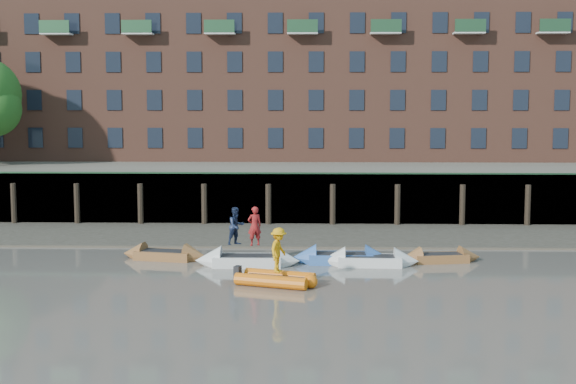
{
  "coord_description": "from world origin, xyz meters",
  "views": [
    {
      "loc": [
        0.62,
        -27.55,
        7.64
      ],
      "look_at": [
        -0.5,
        12.0,
        3.2
      ],
      "focal_mm": 50.0,
      "sensor_mm": 36.0,
      "label": 1
    }
  ],
  "objects_px": {
    "rowboat_2": "(165,255)",
    "rowboat_6": "(440,258)",
    "person_rower_a": "(255,226)",
    "person_rower_b": "(236,226)",
    "rowboat_5": "(370,261)",
    "person_rib_crew": "(279,250)",
    "rowboat_3": "(247,261)",
    "rib_tender": "(279,279)",
    "rowboat_4": "(341,258)"
  },
  "relations": [
    {
      "from": "rowboat_2",
      "to": "rowboat_6",
      "type": "xyz_separation_m",
      "value": [
        13.37,
        -0.26,
        -0.02
      ]
    },
    {
      "from": "person_rower_a",
      "to": "person_rower_b",
      "type": "height_order",
      "value": "person_rower_a"
    },
    {
      "from": "rowboat_5",
      "to": "rowboat_6",
      "type": "relative_size",
      "value": 1.13
    },
    {
      "from": "rowboat_2",
      "to": "rowboat_5",
      "type": "height_order",
      "value": "rowboat_5"
    },
    {
      "from": "rowboat_2",
      "to": "person_rib_crew",
      "type": "xyz_separation_m",
      "value": [
        5.8,
        -5.37,
        1.27
      ]
    },
    {
      "from": "rowboat_3",
      "to": "rib_tender",
      "type": "bearing_deg",
      "value": -67.83
    },
    {
      "from": "rowboat_2",
      "to": "rowboat_5",
      "type": "distance_m",
      "value": 9.98
    },
    {
      "from": "rowboat_2",
      "to": "rib_tender",
      "type": "xyz_separation_m",
      "value": [
        5.79,
        -5.35,
        0.04
      ]
    },
    {
      "from": "rowboat_5",
      "to": "person_rib_crew",
      "type": "xyz_separation_m",
      "value": [
        -4.11,
        -4.15,
        1.26
      ]
    },
    {
      "from": "rowboat_3",
      "to": "person_rib_crew",
      "type": "bearing_deg",
      "value": -67.85
    },
    {
      "from": "rowboat_4",
      "to": "person_rib_crew",
      "type": "height_order",
      "value": "person_rib_crew"
    },
    {
      "from": "rowboat_3",
      "to": "rowboat_6",
      "type": "xyz_separation_m",
      "value": [
        9.2,
        1.2,
        -0.05
      ]
    },
    {
      "from": "rib_tender",
      "to": "person_rib_crew",
      "type": "height_order",
      "value": "person_rib_crew"
    },
    {
      "from": "rib_tender",
      "to": "person_rower_a",
      "type": "distance_m",
      "value": 4.5
    },
    {
      "from": "rowboat_4",
      "to": "rowboat_6",
      "type": "distance_m",
      "value": 4.82
    },
    {
      "from": "rowboat_5",
      "to": "person_rower_a",
      "type": "bearing_deg",
      "value": -176.71
    },
    {
      "from": "rib_tender",
      "to": "person_rower_a",
      "type": "bearing_deg",
      "value": 126.56
    },
    {
      "from": "rowboat_2",
      "to": "rowboat_5",
      "type": "bearing_deg",
      "value": 4.2
    },
    {
      "from": "rowboat_4",
      "to": "rowboat_2",
      "type": "bearing_deg",
      "value": 175.32
    },
    {
      "from": "rowboat_5",
      "to": "person_rib_crew",
      "type": "distance_m",
      "value": 5.97
    },
    {
      "from": "rowboat_4",
      "to": "person_rower_b",
      "type": "distance_m",
      "value": 5.23
    },
    {
      "from": "rowboat_3",
      "to": "rowboat_4",
      "type": "relative_size",
      "value": 1.05
    },
    {
      "from": "rowboat_2",
      "to": "person_rower_b",
      "type": "bearing_deg",
      "value": -7.19
    },
    {
      "from": "rowboat_6",
      "to": "rib_tender",
      "type": "distance_m",
      "value": 9.14
    },
    {
      "from": "rowboat_5",
      "to": "rowboat_6",
      "type": "bearing_deg",
      "value": 17.44
    },
    {
      "from": "rowboat_3",
      "to": "person_rib_crew",
      "type": "height_order",
      "value": "person_rib_crew"
    },
    {
      "from": "person_rower_a",
      "to": "person_rower_b",
      "type": "distance_m",
      "value": 0.89
    },
    {
      "from": "rib_tender",
      "to": "rowboat_4",
      "type": "bearing_deg",
      "value": 78.0
    },
    {
      "from": "rowboat_3",
      "to": "rowboat_5",
      "type": "relative_size",
      "value": 1.06
    },
    {
      "from": "rowboat_2",
      "to": "rowboat_5",
      "type": "xyz_separation_m",
      "value": [
        9.91,
        -1.22,
        0.01
      ]
    },
    {
      "from": "rowboat_2",
      "to": "rowboat_6",
      "type": "height_order",
      "value": "rowboat_2"
    },
    {
      "from": "person_rower_a",
      "to": "rowboat_4",
      "type": "bearing_deg",
      "value": 167.19
    },
    {
      "from": "rowboat_4",
      "to": "rib_tender",
      "type": "distance_m",
      "value": 5.45
    },
    {
      "from": "rib_tender",
      "to": "person_rower_b",
      "type": "relative_size",
      "value": 1.96
    },
    {
      "from": "rowboat_3",
      "to": "rowboat_6",
      "type": "relative_size",
      "value": 1.2
    },
    {
      "from": "rowboat_6",
      "to": "person_rib_crew",
      "type": "height_order",
      "value": "person_rib_crew"
    },
    {
      "from": "rowboat_4",
      "to": "rowboat_6",
      "type": "bearing_deg",
      "value": 4.8
    },
    {
      "from": "rowboat_2",
      "to": "rowboat_6",
      "type": "bearing_deg",
      "value": 10.15
    },
    {
      "from": "rib_tender",
      "to": "person_rib_crew",
      "type": "distance_m",
      "value": 1.24
    },
    {
      "from": "person_rower_a",
      "to": "person_rib_crew",
      "type": "height_order",
      "value": "person_rower_a"
    },
    {
      "from": "rowboat_2",
      "to": "rowboat_6",
      "type": "relative_size",
      "value": 1.09
    },
    {
      "from": "rowboat_2",
      "to": "rowboat_4",
      "type": "distance_m",
      "value": 8.6
    },
    {
      "from": "rowboat_3",
      "to": "rib_tender",
      "type": "distance_m",
      "value": 4.22
    },
    {
      "from": "person_rower_b",
      "to": "rowboat_5",
      "type": "bearing_deg",
      "value": -40.84
    },
    {
      "from": "rowboat_6",
      "to": "person_rower_a",
      "type": "bearing_deg",
      "value": 177.68
    },
    {
      "from": "rowboat_5",
      "to": "rowboat_6",
      "type": "height_order",
      "value": "rowboat_5"
    },
    {
      "from": "rib_tender",
      "to": "rowboat_3",
      "type": "bearing_deg",
      "value": 131.34
    },
    {
      "from": "rowboat_2",
      "to": "rowboat_3",
      "type": "xyz_separation_m",
      "value": [
        4.17,
        -1.46,
        0.03
      ]
    },
    {
      "from": "rowboat_6",
      "to": "rowboat_2",
      "type": "bearing_deg",
      "value": 169.47
    },
    {
      "from": "person_rower_a",
      "to": "person_rib_crew",
      "type": "bearing_deg",
      "value": 85.41
    }
  ]
}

